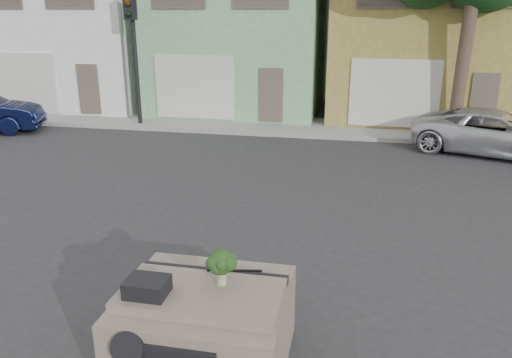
% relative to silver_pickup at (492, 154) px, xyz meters
% --- Properties ---
extents(ground_plane, '(120.00, 120.00, 0.00)m').
position_rel_silver_pickup_xyz_m(ground_plane, '(-5.91, -8.20, 0.00)').
color(ground_plane, '#303033').
rests_on(ground_plane, ground).
extents(sidewalk, '(40.00, 3.00, 0.15)m').
position_rel_silver_pickup_xyz_m(sidewalk, '(-5.91, 2.30, 0.07)').
color(sidewalk, gray).
rests_on(sidewalk, ground).
extents(townhouse_white, '(7.20, 8.20, 7.55)m').
position_rel_silver_pickup_xyz_m(townhouse_white, '(-16.91, 6.30, 3.77)').
color(townhouse_white, white).
rests_on(townhouse_white, ground).
extents(townhouse_mint, '(7.20, 8.20, 7.55)m').
position_rel_silver_pickup_xyz_m(townhouse_mint, '(-9.41, 6.30, 3.77)').
color(townhouse_mint, '#81B383').
rests_on(townhouse_mint, ground).
extents(townhouse_tan, '(7.20, 8.20, 7.55)m').
position_rel_silver_pickup_xyz_m(townhouse_tan, '(-1.91, 6.30, 3.77)').
color(townhouse_tan, olive).
rests_on(townhouse_tan, ground).
extents(silver_pickup, '(5.36, 3.70, 1.36)m').
position_rel_silver_pickup_xyz_m(silver_pickup, '(0.00, 0.00, 0.00)').
color(silver_pickup, silver).
rests_on(silver_pickup, ground).
extents(traffic_signal, '(0.40, 0.40, 5.10)m').
position_rel_silver_pickup_xyz_m(traffic_signal, '(-12.41, 1.30, 2.55)').
color(traffic_signal, black).
rests_on(traffic_signal, ground).
extents(tree_near, '(4.40, 4.00, 8.50)m').
position_rel_silver_pickup_xyz_m(tree_near, '(-0.91, 1.60, 4.25)').
color(tree_near, '#143D15').
rests_on(tree_near, ground).
extents(car_dashboard, '(2.00, 1.80, 1.12)m').
position_rel_silver_pickup_xyz_m(car_dashboard, '(-5.91, -11.20, 0.56)').
color(car_dashboard, '#7B6B5F').
rests_on(car_dashboard, ground).
extents(instrument_hump, '(0.48, 0.38, 0.20)m').
position_rel_silver_pickup_xyz_m(instrument_hump, '(-6.49, -11.55, 1.22)').
color(instrument_hump, black).
rests_on(instrument_hump, car_dashboard).
extents(wiper_arm, '(0.69, 0.15, 0.02)m').
position_rel_silver_pickup_xyz_m(wiper_arm, '(-5.63, -10.82, 1.13)').
color(wiper_arm, black).
rests_on(wiper_arm, car_dashboard).
extents(broccoli, '(0.51, 0.51, 0.46)m').
position_rel_silver_pickup_xyz_m(broccoli, '(-5.71, -11.15, 1.35)').
color(broccoli, '#1A3513').
rests_on(broccoli, car_dashboard).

